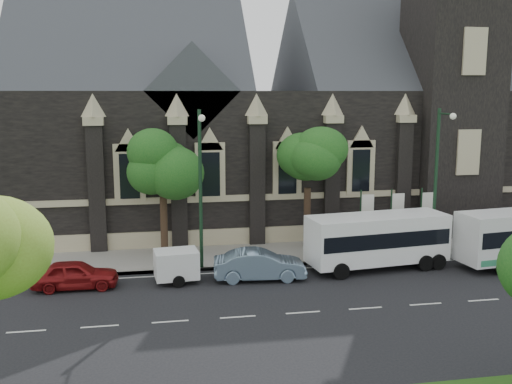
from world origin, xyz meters
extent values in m
plane|color=black|center=(0.00, 0.00, 0.00)|extent=(160.00, 160.00, 0.00)
cube|color=gray|center=(0.00, 9.50, 0.07)|extent=(80.00, 5.00, 0.15)
cube|color=black|center=(4.00, 19.50, 5.00)|extent=(40.00, 15.00, 10.00)
cube|color=#32353A|center=(-8.00, 19.50, 10.00)|extent=(16.00, 15.00, 15.00)
cube|color=#32353A|center=(14.00, 19.50, 10.00)|extent=(20.00, 15.00, 15.00)
cube|color=#32353A|center=(-4.00, 15.00, 10.00)|extent=(6.00, 6.00, 6.00)
cube|color=black|center=(14.00, 13.50, 9.00)|extent=(5.50, 5.50, 18.00)
cube|color=tan|center=(4.00, 11.96, 3.20)|extent=(40.00, 0.22, 0.40)
cube|color=tan|center=(4.00, 11.96, 0.60)|extent=(40.00, 0.25, 1.20)
cube|color=black|center=(2.00, 11.82, 4.80)|extent=(1.20, 0.12, 2.80)
cylinder|color=black|center=(3.00, 10.50, 1.98)|extent=(0.44, 0.44, 3.96)
sphere|color=#19521A|center=(3.00, 10.50, 5.64)|extent=(3.84, 3.84, 3.84)
sphere|color=#19521A|center=(3.72, 11.22, 6.36)|extent=(2.88, 2.88, 2.88)
cylinder|color=black|center=(-6.00, 10.50, 1.98)|extent=(0.44, 0.44, 3.96)
sphere|color=#19521A|center=(-6.00, 10.50, 5.57)|extent=(3.68, 3.68, 3.68)
sphere|color=#19521A|center=(-5.31, 11.19, 6.26)|extent=(2.76, 2.76, 2.76)
cylinder|color=#16311D|center=(10.00, 7.30, 4.50)|extent=(0.20, 0.20, 9.00)
cylinder|color=#16311D|center=(10.00, 6.50, 8.70)|extent=(0.10, 1.60, 0.10)
sphere|color=silver|center=(10.00, 5.70, 8.60)|extent=(0.36, 0.36, 0.36)
cylinder|color=#16311D|center=(-4.00, 7.30, 4.50)|extent=(0.20, 0.20, 9.00)
cylinder|color=#16311D|center=(-4.00, 6.50, 8.70)|extent=(0.10, 1.60, 0.10)
sphere|color=silver|center=(-4.00, 5.70, 8.60)|extent=(0.36, 0.36, 0.36)
cylinder|color=#16311D|center=(6.00, 9.00, 2.00)|extent=(0.10, 0.10, 4.00)
cube|color=white|center=(6.45, 9.00, 2.60)|extent=(0.80, 0.04, 2.20)
cylinder|color=#16311D|center=(8.00, 9.00, 2.00)|extent=(0.10, 0.10, 4.00)
cube|color=white|center=(8.45, 9.00, 2.60)|extent=(0.80, 0.04, 2.20)
cylinder|color=#16311D|center=(10.00, 9.00, 2.00)|extent=(0.10, 0.10, 4.00)
cube|color=white|center=(10.45, 9.00, 2.60)|extent=(0.80, 0.04, 2.20)
cylinder|color=black|center=(12.18, 3.37, 0.45)|extent=(0.93, 0.39, 0.90)
cylinder|color=black|center=(11.90, 5.66, 0.45)|extent=(0.93, 0.39, 0.90)
cube|color=white|center=(5.85, 5.81, 1.77)|extent=(8.23, 3.43, 2.63)
cube|color=black|center=(5.85, 5.81, 1.91)|extent=(7.92, 3.44, 0.86)
cylinder|color=black|center=(3.22, 4.24, 0.45)|extent=(0.93, 0.38, 0.90)
cylinder|color=black|center=(2.93, 6.73, 0.45)|extent=(0.93, 0.38, 0.90)
cylinder|color=black|center=(8.38, 4.85, 0.45)|extent=(0.93, 0.38, 0.90)
cylinder|color=black|center=(8.09, 7.34, 0.45)|extent=(0.93, 0.38, 0.90)
cylinder|color=black|center=(9.18, 4.94, 0.45)|extent=(0.93, 0.38, 0.90)
cylinder|color=black|center=(8.88, 7.44, 0.45)|extent=(0.93, 0.38, 0.90)
cube|color=silver|center=(-5.49, 5.30, 1.01)|extent=(2.38, 1.88, 1.45)
cylinder|color=black|center=(-5.41, 4.47, 0.31)|extent=(0.64, 0.28, 0.63)
cylinder|color=black|center=(-5.57, 6.14, 0.31)|extent=(0.64, 0.28, 0.63)
cylinder|color=black|center=(-4.04, 5.44, 0.61)|extent=(1.34, 0.20, 0.08)
imported|color=#718BA4|center=(-1.09, 5.00, 0.81)|extent=(5.02, 2.11, 1.61)
imported|color=maroon|center=(-10.63, 5.26, 0.73)|extent=(4.32, 1.79, 1.46)
camera|label=1|loc=(-6.50, -24.17, 9.93)|focal=40.44mm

